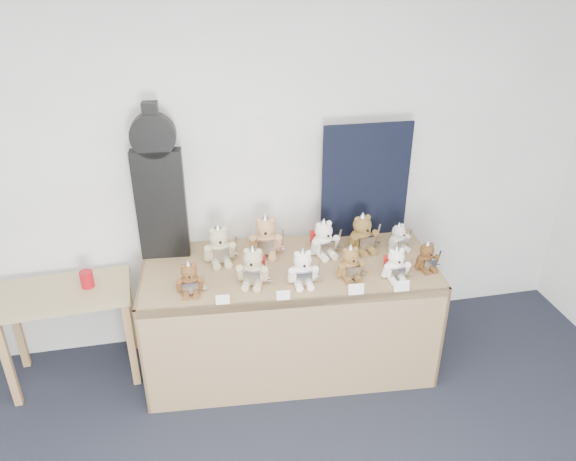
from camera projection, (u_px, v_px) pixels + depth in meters
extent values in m
plane|color=silver|center=(195.00, 14.00, 1.10)|extent=(6.00, 6.00, 0.00)
plane|color=silver|center=(189.00, 176.00, 3.90)|extent=(6.00, 0.00, 6.00)
cube|color=silver|center=(261.00, 140.00, 3.88)|extent=(0.21, 0.00, 0.30)
cube|color=#94704B|center=(289.00, 269.00, 3.85)|extent=(2.06, 0.99, 0.06)
cube|color=#94704B|center=(297.00, 352.00, 3.68)|extent=(2.00, 0.18, 0.83)
cube|color=#94704B|center=(149.00, 325.00, 3.93)|extent=(0.08, 0.83, 0.83)
cube|color=#94704B|center=(422.00, 305.00, 4.14)|extent=(0.08, 0.83, 0.83)
cube|color=#978551|center=(64.00, 293.00, 3.77)|extent=(0.89, 0.53, 0.04)
cube|color=#91643E|center=(8.00, 365.00, 3.68)|extent=(0.05, 0.05, 0.68)
cube|color=#91643E|center=(17.00, 328.00, 4.02)|extent=(0.05, 0.05, 0.68)
cube|color=#91643E|center=(131.00, 345.00, 3.86)|extent=(0.05, 0.05, 0.68)
cube|color=#91643E|center=(130.00, 311.00, 4.20)|extent=(0.05, 0.05, 0.68)
cube|color=black|center=(161.00, 205.00, 3.79)|extent=(0.34, 0.13, 0.78)
cylinder|color=black|center=(153.00, 135.00, 3.56)|extent=(0.30, 0.12, 0.29)
cube|color=black|center=(151.00, 117.00, 3.51)|extent=(0.10, 0.10, 0.19)
cube|color=black|center=(366.00, 181.00, 4.04)|extent=(0.65, 0.03, 0.86)
cylinder|color=#AE0B18|center=(87.00, 279.00, 3.78)|extent=(0.09, 0.09, 0.12)
ellipsoid|color=brown|center=(190.00, 284.00, 3.53)|extent=(0.14, 0.12, 0.14)
sphere|color=brown|center=(189.00, 271.00, 3.48)|extent=(0.10, 0.10, 0.10)
cylinder|color=brown|center=(189.00, 276.00, 3.45)|extent=(0.04, 0.02, 0.04)
sphere|color=black|center=(189.00, 277.00, 3.44)|extent=(0.02, 0.02, 0.02)
sphere|color=brown|center=(183.00, 266.00, 3.46)|extent=(0.03, 0.03, 0.03)
sphere|color=brown|center=(194.00, 265.00, 3.47)|extent=(0.03, 0.03, 0.03)
cylinder|color=brown|center=(179.00, 286.00, 3.50)|extent=(0.04, 0.08, 0.10)
cylinder|color=brown|center=(201.00, 283.00, 3.52)|extent=(0.04, 0.08, 0.10)
cylinder|color=brown|center=(186.00, 294.00, 3.50)|extent=(0.04, 0.09, 0.04)
cylinder|color=brown|center=(196.00, 293.00, 3.51)|extent=(0.04, 0.09, 0.04)
cube|color=silver|center=(190.00, 288.00, 3.48)|extent=(0.09, 0.02, 0.08)
cone|color=silver|center=(188.00, 265.00, 3.46)|extent=(0.09, 0.09, 0.07)
cube|color=silver|center=(204.00, 281.00, 3.51)|extent=(0.01, 0.03, 0.15)
cube|color=silver|center=(205.00, 288.00, 3.53)|extent=(0.04, 0.01, 0.01)
ellipsoid|color=#C0AF87|center=(253.00, 273.00, 3.62)|extent=(0.20, 0.19, 0.17)
sphere|color=#C0AF87|center=(253.00, 258.00, 3.57)|extent=(0.12, 0.12, 0.12)
cylinder|color=#C0AF87|center=(252.00, 263.00, 3.52)|extent=(0.06, 0.04, 0.05)
sphere|color=black|center=(251.00, 265.00, 3.51)|extent=(0.02, 0.02, 0.02)
sphere|color=#C0AF87|center=(246.00, 251.00, 3.55)|extent=(0.04, 0.04, 0.04)
sphere|color=#C0AF87|center=(259.00, 252.00, 3.54)|extent=(0.04, 0.04, 0.04)
cylinder|color=#C0AF87|center=(240.00, 273.00, 3.60)|extent=(0.07, 0.10, 0.13)
cylinder|color=#C0AF87|center=(265.00, 274.00, 3.59)|extent=(0.07, 0.10, 0.13)
cylinder|color=#C0AF87|center=(246.00, 284.00, 3.59)|extent=(0.08, 0.12, 0.05)
cylinder|color=#C0AF87|center=(258.00, 284.00, 3.59)|extent=(0.08, 0.12, 0.05)
cube|color=silver|center=(252.00, 278.00, 3.56)|extent=(0.11, 0.05, 0.09)
cone|color=silver|center=(253.00, 251.00, 3.54)|extent=(0.11, 0.11, 0.08)
cube|color=silver|center=(269.00, 272.00, 3.56)|extent=(0.03, 0.04, 0.18)
cube|color=silver|center=(269.00, 281.00, 3.60)|extent=(0.05, 0.02, 0.01)
cube|color=#9E1812|center=(255.00, 266.00, 3.67)|extent=(0.14, 0.07, 0.15)
ellipsoid|color=white|center=(302.00, 274.00, 3.62)|extent=(0.16, 0.14, 0.16)
sphere|color=white|center=(303.00, 260.00, 3.57)|extent=(0.12, 0.12, 0.12)
cylinder|color=white|center=(304.00, 265.00, 3.53)|extent=(0.05, 0.03, 0.05)
sphere|color=black|center=(305.00, 266.00, 3.51)|extent=(0.02, 0.02, 0.02)
sphere|color=white|center=(297.00, 254.00, 3.54)|extent=(0.04, 0.04, 0.04)
sphere|color=white|center=(309.00, 253.00, 3.55)|extent=(0.04, 0.04, 0.04)
cylinder|color=white|center=(291.00, 275.00, 3.59)|extent=(0.05, 0.09, 0.12)
cylinder|color=white|center=(314.00, 273.00, 3.61)|extent=(0.05, 0.09, 0.12)
cylinder|color=white|center=(298.00, 285.00, 3.59)|extent=(0.05, 0.11, 0.05)
cylinder|color=white|center=(309.00, 284.00, 3.60)|extent=(0.05, 0.11, 0.05)
cube|color=silver|center=(304.00, 278.00, 3.56)|extent=(0.10, 0.02, 0.09)
cone|color=silver|center=(303.00, 253.00, 3.55)|extent=(0.10, 0.10, 0.08)
cube|color=silver|center=(319.00, 271.00, 3.59)|extent=(0.01, 0.04, 0.17)
cube|color=silver|center=(318.00, 279.00, 3.62)|extent=(0.05, 0.01, 0.01)
ellipsoid|color=brown|center=(350.00, 268.00, 3.68)|extent=(0.16, 0.14, 0.15)
sphere|color=brown|center=(350.00, 255.00, 3.64)|extent=(0.11, 0.11, 0.11)
cylinder|color=brown|center=(353.00, 260.00, 3.60)|extent=(0.05, 0.03, 0.05)
sphere|color=black|center=(354.00, 261.00, 3.59)|extent=(0.02, 0.02, 0.02)
sphere|color=brown|center=(346.00, 250.00, 3.61)|extent=(0.03, 0.03, 0.03)
sphere|color=brown|center=(356.00, 249.00, 3.62)|extent=(0.03, 0.03, 0.03)
cylinder|color=brown|center=(340.00, 271.00, 3.65)|extent=(0.05, 0.08, 0.11)
cylinder|color=brown|center=(361.00, 267.00, 3.68)|extent=(0.05, 0.08, 0.11)
cylinder|color=brown|center=(347.00, 279.00, 3.65)|extent=(0.05, 0.10, 0.04)
cylinder|color=brown|center=(357.00, 277.00, 3.67)|extent=(0.05, 0.10, 0.04)
cube|color=silver|center=(353.00, 273.00, 3.63)|extent=(0.10, 0.02, 0.08)
cone|color=silver|center=(351.00, 249.00, 3.61)|extent=(0.09, 0.09, 0.07)
cube|color=silver|center=(365.00, 265.00, 3.67)|extent=(0.01, 0.04, 0.16)
cube|color=silver|center=(364.00, 273.00, 3.69)|extent=(0.05, 0.01, 0.01)
ellipsoid|color=white|center=(395.00, 269.00, 3.67)|extent=(0.15, 0.13, 0.15)
sphere|color=white|center=(396.00, 256.00, 3.63)|extent=(0.11, 0.11, 0.11)
cylinder|color=white|center=(399.00, 261.00, 3.59)|extent=(0.05, 0.03, 0.05)
sphere|color=black|center=(399.00, 262.00, 3.58)|extent=(0.02, 0.02, 0.02)
sphere|color=white|center=(392.00, 251.00, 3.60)|extent=(0.03, 0.03, 0.03)
sphere|color=white|center=(402.00, 250.00, 3.62)|extent=(0.03, 0.03, 0.03)
cylinder|color=white|center=(386.00, 271.00, 3.64)|extent=(0.04, 0.08, 0.11)
cylinder|color=white|center=(406.00, 269.00, 3.67)|extent=(0.04, 0.08, 0.11)
cylinder|color=white|center=(392.00, 279.00, 3.64)|extent=(0.05, 0.10, 0.04)
cylinder|color=white|center=(402.00, 278.00, 3.66)|extent=(0.05, 0.10, 0.04)
cube|color=silver|center=(398.00, 273.00, 3.62)|extent=(0.10, 0.02, 0.08)
cone|color=silver|center=(397.00, 250.00, 3.61)|extent=(0.09, 0.09, 0.07)
cube|color=silver|center=(410.00, 267.00, 3.65)|extent=(0.01, 0.04, 0.15)
cube|color=silver|center=(409.00, 274.00, 3.68)|extent=(0.04, 0.01, 0.01)
cube|color=#9E1812|center=(392.00, 264.00, 3.72)|extent=(0.12, 0.03, 0.13)
ellipsoid|color=brown|center=(426.00, 261.00, 3.78)|extent=(0.14, 0.12, 0.13)
sphere|color=brown|center=(427.00, 250.00, 3.74)|extent=(0.09, 0.09, 0.09)
cylinder|color=brown|center=(430.00, 254.00, 3.71)|extent=(0.04, 0.03, 0.04)
sphere|color=black|center=(431.00, 255.00, 3.70)|extent=(0.02, 0.02, 0.02)
sphere|color=brown|center=(424.00, 246.00, 3.71)|extent=(0.03, 0.03, 0.03)
sphere|color=brown|center=(432.00, 245.00, 3.73)|extent=(0.03, 0.03, 0.03)
cylinder|color=brown|center=(419.00, 263.00, 3.75)|extent=(0.04, 0.07, 0.10)
cylinder|color=brown|center=(435.00, 260.00, 3.78)|extent=(0.04, 0.07, 0.10)
cylinder|color=brown|center=(425.00, 270.00, 3.75)|extent=(0.05, 0.09, 0.04)
cylinder|color=brown|center=(432.00, 269.00, 3.77)|extent=(0.05, 0.09, 0.04)
cube|color=silver|center=(430.00, 265.00, 3.74)|extent=(0.08, 0.02, 0.07)
cone|color=silver|center=(428.00, 245.00, 3.72)|extent=(0.08, 0.08, 0.06)
cube|color=silver|center=(439.00, 258.00, 3.77)|extent=(0.01, 0.03, 0.13)
cube|color=silver|center=(438.00, 265.00, 3.79)|extent=(0.04, 0.01, 0.01)
ellipsoid|color=#BEB28B|center=(219.00, 251.00, 3.86)|extent=(0.19, 0.16, 0.18)
sphere|color=#BEB28B|center=(218.00, 236.00, 3.80)|extent=(0.13, 0.13, 0.13)
cylinder|color=#BEB28B|center=(220.00, 241.00, 3.76)|extent=(0.06, 0.03, 0.05)
sphere|color=black|center=(220.00, 243.00, 3.74)|extent=(0.02, 0.02, 0.02)
sphere|color=#BEB28B|center=(212.00, 230.00, 3.77)|extent=(0.04, 0.04, 0.04)
sphere|color=#BEB28B|center=(224.00, 229.00, 3.79)|extent=(0.04, 0.04, 0.04)
cylinder|color=#BEB28B|center=(208.00, 254.00, 3.81)|extent=(0.06, 0.10, 0.13)
cylinder|color=#BEB28B|center=(232.00, 250.00, 3.86)|extent=(0.06, 0.10, 0.13)
cylinder|color=#BEB28B|center=(216.00, 263.00, 3.82)|extent=(0.06, 0.12, 0.05)
cylinder|color=#BEB28B|center=(227.00, 261.00, 3.84)|extent=(0.06, 0.12, 0.05)
cube|color=silver|center=(221.00, 256.00, 3.80)|extent=(0.12, 0.03, 0.10)
cone|color=silver|center=(218.00, 229.00, 3.78)|extent=(0.11, 0.11, 0.08)
cube|color=silver|center=(236.00, 247.00, 3.84)|extent=(0.02, 0.04, 0.19)
cube|color=silver|center=(236.00, 256.00, 3.87)|extent=(0.05, 0.01, 0.01)
ellipsoid|color=tan|center=(266.00, 243.00, 3.96)|extent=(0.21, 0.19, 0.19)
sphere|color=tan|center=(265.00, 227.00, 3.90)|extent=(0.14, 0.14, 0.14)
cylinder|color=tan|center=(266.00, 232.00, 3.85)|extent=(0.06, 0.04, 0.06)
sphere|color=black|center=(266.00, 234.00, 3.83)|extent=(0.02, 0.02, 0.02)
sphere|color=tan|center=(259.00, 220.00, 3.87)|extent=(0.04, 0.04, 0.04)
sphere|color=tan|center=(272.00, 220.00, 3.87)|extent=(0.04, 0.04, 0.04)
cylinder|color=tan|center=(253.00, 243.00, 3.93)|extent=(0.07, 0.11, 0.14)
cylinder|color=tan|center=(279.00, 243.00, 3.94)|extent=(0.07, 0.11, 0.14)
cylinder|color=tan|center=(260.00, 254.00, 3.92)|extent=(0.08, 0.13, 0.06)
cylinder|color=tan|center=(272.00, 254.00, 3.93)|extent=(0.08, 0.13, 0.06)
cube|color=silver|center=(266.00, 247.00, 3.89)|extent=(0.12, 0.04, 0.10)
cone|color=silver|center=(265.00, 219.00, 3.87)|extent=(0.12, 0.12, 0.09)
cube|color=silver|center=(283.00, 240.00, 3.91)|extent=(0.02, 0.05, 0.20)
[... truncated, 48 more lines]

